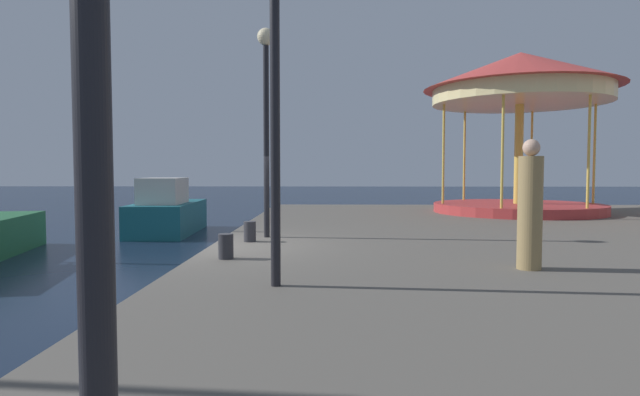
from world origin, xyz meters
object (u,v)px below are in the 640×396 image
Objects in this scene: lamp_post_mid_promenade at (275,39)px; person_by_the_water at (530,208)px; bollard_north at (226,246)px; motorboat_teal at (167,212)px; lamp_post_far_end at (266,95)px; bollard_south at (250,232)px; carousel at (520,94)px.

person_by_the_water is at bearing 18.09° from lamp_post_mid_promenade.
lamp_post_mid_promenade is 10.91× the size of bollard_north.
motorboat_teal is 8.82m from lamp_post_far_end.
motorboat_teal is 8.76m from bollard_south.
lamp_post_far_end is at bearing 98.30° from lamp_post_mid_promenade.
person_by_the_water is (-3.40, -9.96, -3.04)m from carousel.
bollard_south is at bearing 103.29° from lamp_post_mid_promenade.
bollard_north is 4.63m from person_by_the_water.
bollard_south is at bearing 87.85° from bollard_north.
lamp_post_mid_promenade is (5.02, -11.66, 3.04)m from motorboat_teal.
bollard_south is at bearing 147.97° from person_by_the_water.
lamp_post_far_end is 2.35× the size of person_by_the_water.
lamp_post_mid_promenade reaches higher than person_by_the_water.
motorboat_teal is 11.20× the size of bollard_south.
lamp_post_far_end reaches higher than motorboat_teal.
carousel is at bearing 49.25° from bollard_north.
person_by_the_water is (3.51, 1.15, -2.11)m from lamp_post_mid_promenade.
bollard_south is 0.22× the size of person_by_the_water.
bollard_north is at bearing -96.97° from lamp_post_far_end.
person_by_the_water is at bearing -39.63° from lamp_post_far_end.
lamp_post_far_end reaches higher than person_by_the_water.
motorboat_teal is 0.71× the size of carousel.
carousel is 12.67m from bollard_north.
bollard_north is at bearing -67.59° from motorboat_teal.
carousel is at bearing 40.58° from lamp_post_far_end.
carousel is 10.95m from person_by_the_water.
lamp_post_far_end is at bearing -139.42° from carousel.
person_by_the_water reaches higher than motorboat_teal.
motorboat_teal is 13.57m from person_by_the_water.
person_by_the_water is at bearing -50.95° from motorboat_teal.
carousel is 1.44× the size of lamp_post_mid_promenade.
carousel is at bearing 58.12° from lamp_post_mid_promenade.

